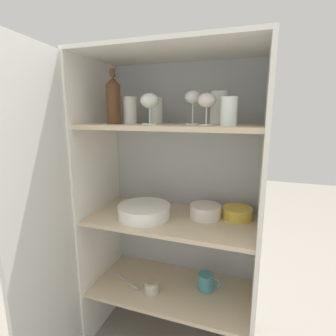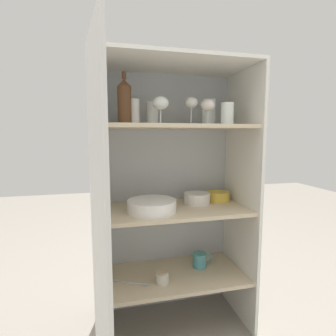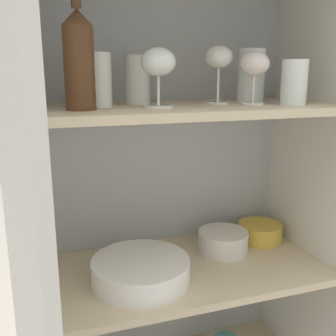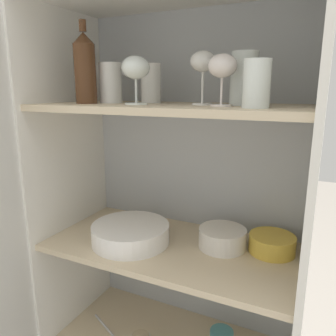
# 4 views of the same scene
# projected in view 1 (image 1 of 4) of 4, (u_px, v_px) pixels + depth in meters

# --- Properties ---
(cupboard_back_panel) EXTENTS (0.84, 0.02, 1.47)m
(cupboard_back_panel) POSITION_uv_depth(u_px,v_px,m) (183.00, 198.00, 1.49)
(cupboard_back_panel) COLOR #B2B7BC
(cupboard_back_panel) RESTS_ON ground_plane
(cupboard_side_left) EXTENTS (0.02, 0.43, 1.47)m
(cupboard_side_left) POSITION_uv_depth(u_px,v_px,m) (100.00, 202.00, 1.43)
(cupboard_side_left) COLOR white
(cupboard_side_left) RESTS_ON ground_plane
(cupboard_side_right) EXTENTS (0.02, 0.43, 1.47)m
(cupboard_side_right) POSITION_uv_depth(u_px,v_px,m) (259.00, 222.00, 1.16)
(cupboard_side_right) COLOR white
(cupboard_side_right) RESTS_ON ground_plane
(cupboard_top_panel) EXTENTS (0.84, 0.43, 0.02)m
(cupboard_top_panel) POSITION_uv_depth(u_px,v_px,m) (172.00, 51.00, 1.14)
(cupboard_top_panel) COLOR white
(cupboard_top_panel) RESTS_ON cupboard_side_left
(shelf_board_lower) EXTENTS (0.81, 0.40, 0.02)m
(shelf_board_lower) POSITION_uv_depth(u_px,v_px,m) (171.00, 289.00, 1.39)
(shelf_board_lower) COLOR beige
(shelf_board_middle) EXTENTS (0.81, 0.40, 0.02)m
(shelf_board_middle) POSITION_uv_depth(u_px,v_px,m) (171.00, 219.00, 1.31)
(shelf_board_middle) COLOR beige
(shelf_board_upper) EXTENTS (0.81, 0.40, 0.02)m
(shelf_board_upper) POSITION_uv_depth(u_px,v_px,m) (172.00, 126.00, 1.21)
(shelf_board_upper) COLOR beige
(cupboard_door) EXTENTS (0.08, 0.42, 1.47)m
(cupboard_door) POSITION_uv_depth(u_px,v_px,m) (43.00, 237.00, 1.03)
(cupboard_door) COLOR silver
(cupboard_door) RESTS_ON ground_plane
(tumbler_glass_0) EXTENTS (0.07, 0.07, 0.14)m
(tumbler_glass_0) POSITION_uv_depth(u_px,v_px,m) (219.00, 108.00, 1.15)
(tumbler_glass_0) COLOR white
(tumbler_glass_0) RESTS_ON shelf_board_upper
(tumbler_glass_1) EXTENTS (0.07, 0.07, 0.11)m
(tumbler_glass_1) POSITION_uv_depth(u_px,v_px,m) (229.00, 112.00, 1.03)
(tumbler_glass_1) COLOR white
(tumbler_glass_1) RESTS_ON shelf_board_upper
(tumbler_glass_2) EXTENTS (0.07, 0.07, 0.12)m
(tumbler_glass_2) POSITION_uv_depth(u_px,v_px,m) (156.00, 111.00, 1.29)
(tumbler_glass_2) COLOR white
(tumbler_glass_2) RESTS_ON shelf_board_upper
(tumbler_glass_3) EXTENTS (0.07, 0.07, 0.13)m
(tumbler_glass_3) POSITION_uv_depth(u_px,v_px,m) (129.00, 110.00, 1.27)
(tumbler_glass_3) COLOR white
(tumbler_glass_3) RESTS_ON shelf_board_upper
(wine_glass_0) EXTENTS (0.08, 0.08, 0.13)m
(wine_glass_0) POSITION_uv_depth(u_px,v_px,m) (207.00, 102.00, 1.08)
(wine_glass_0) COLOR silver
(wine_glass_0) RESTS_ON shelf_board_upper
(wine_glass_1) EXTENTS (0.08, 0.08, 0.14)m
(wine_glass_1) POSITION_uv_depth(u_px,v_px,m) (149.00, 102.00, 1.16)
(wine_glass_1) COLOR white
(wine_glass_1) RESTS_ON shelf_board_upper
(wine_glass_2) EXTENTS (0.07, 0.07, 0.15)m
(wine_glass_2) POSITION_uv_depth(u_px,v_px,m) (193.00, 99.00, 1.15)
(wine_glass_2) COLOR white
(wine_glass_2) RESTS_ON shelf_board_upper
(wine_bottle) EXTENTS (0.07, 0.07, 0.25)m
(wine_bottle) POSITION_uv_depth(u_px,v_px,m) (113.00, 100.00, 1.21)
(wine_bottle) COLOR #4C2D19
(wine_bottle) RESTS_ON shelf_board_upper
(plate_stack_white) EXTENTS (0.26, 0.26, 0.06)m
(plate_stack_white) POSITION_uv_depth(u_px,v_px,m) (144.00, 211.00, 1.30)
(plate_stack_white) COLOR white
(plate_stack_white) RESTS_ON shelf_board_middle
(mixing_bowl_large) EXTENTS (0.15, 0.15, 0.06)m
(mixing_bowl_large) POSITION_uv_depth(u_px,v_px,m) (205.00, 211.00, 1.30)
(mixing_bowl_large) COLOR silver
(mixing_bowl_large) RESTS_ON shelf_board_middle
(serving_bowl_small) EXTENTS (0.14, 0.14, 0.06)m
(serving_bowl_small) POSITION_uv_depth(u_px,v_px,m) (237.00, 213.00, 1.28)
(serving_bowl_small) COLOR gold
(serving_bowl_small) RESTS_ON shelf_board_middle
(coffee_mug_primary) EXTENTS (0.12, 0.08, 0.09)m
(coffee_mug_primary) POSITION_uv_depth(u_px,v_px,m) (206.00, 282.00, 1.36)
(coffee_mug_primary) COLOR teal
(coffee_mug_primary) RESTS_ON shelf_board_lower
(storage_jar) EXTENTS (0.07, 0.07, 0.06)m
(storage_jar) POSITION_uv_depth(u_px,v_px,m) (152.00, 287.00, 1.34)
(storage_jar) COLOR beige
(storage_jar) RESTS_ON shelf_board_lower
(serving_spoon) EXTENTS (0.19, 0.10, 0.01)m
(serving_spoon) POSITION_uv_depth(u_px,v_px,m) (128.00, 282.00, 1.41)
(serving_spoon) COLOR silver
(serving_spoon) RESTS_ON shelf_board_lower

